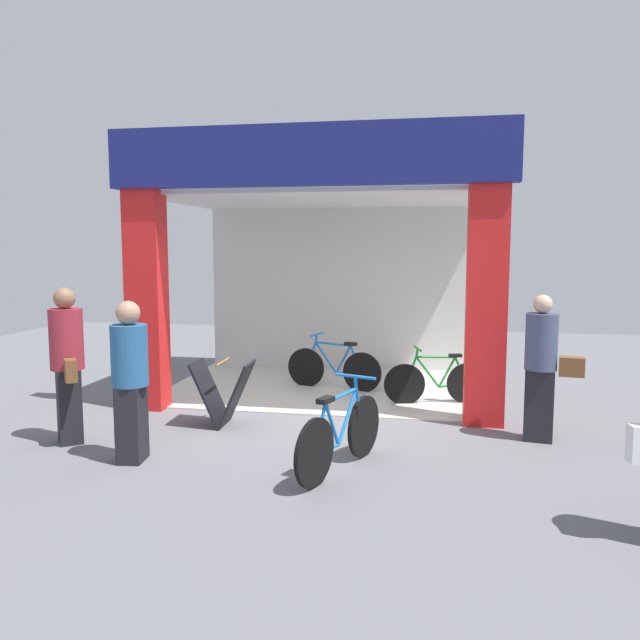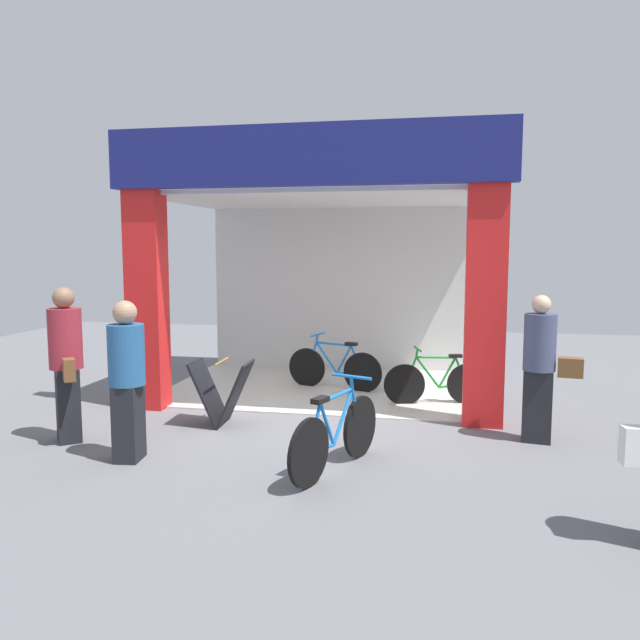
% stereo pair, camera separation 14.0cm
% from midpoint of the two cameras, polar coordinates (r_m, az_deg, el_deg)
% --- Properties ---
extents(ground_plane, '(17.71, 17.71, 0.00)m').
position_cam_midpoint_polar(ground_plane, '(8.32, -1.52, -8.54)').
color(ground_plane, slate).
rests_on(ground_plane, ground).
extents(shop_facade, '(5.05, 3.63, 3.64)m').
position_cam_midpoint_polar(shop_facade, '(9.63, 0.43, 5.17)').
color(shop_facade, beige).
rests_on(shop_facade, ground).
extents(bicycle_inside_0, '(1.50, 0.49, 0.85)m').
position_cam_midpoint_polar(bicycle_inside_0, '(9.71, 0.83, -4.29)').
color(bicycle_inside_0, black).
rests_on(bicycle_inside_0, ground).
extents(bicycle_inside_1, '(1.41, 0.46, 0.80)m').
position_cam_midpoint_polar(bicycle_inside_1, '(8.96, 9.93, -5.45)').
color(bicycle_inside_1, black).
rests_on(bicycle_inside_1, ground).
extents(bicycle_parked_0, '(0.62, 1.55, 0.90)m').
position_cam_midpoint_polar(bicycle_parked_0, '(6.26, 1.20, -10.25)').
color(bicycle_parked_0, black).
rests_on(bicycle_parked_0, ground).
extents(sandwich_board_sign, '(0.73, 0.55, 0.80)m').
position_cam_midpoint_polar(sandwich_board_sign, '(7.90, -9.16, -6.48)').
color(sandwich_board_sign, black).
rests_on(sandwich_board_sign, ground).
extents(pedestrian_0, '(0.66, 0.40, 1.65)m').
position_cam_midpoint_polar(pedestrian_0, '(7.49, 18.77, -3.93)').
color(pedestrian_0, black).
rests_on(pedestrian_0, ground).
extents(pedestrian_1, '(0.54, 0.60, 1.73)m').
position_cam_midpoint_polar(pedestrian_1, '(7.57, -22.16, -3.56)').
color(pedestrian_1, black).
rests_on(pedestrian_1, ground).
extents(pedestrian_2, '(0.40, 0.40, 1.64)m').
position_cam_midpoint_polar(pedestrian_2, '(6.72, -17.20, -5.02)').
color(pedestrian_2, black).
rests_on(pedestrian_2, ground).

